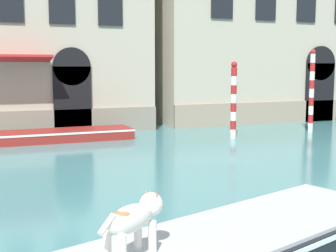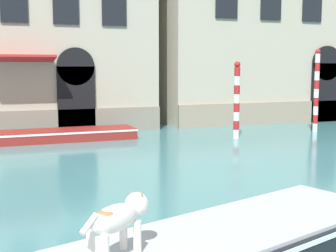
{
  "view_description": "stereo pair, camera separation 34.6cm",
  "coord_description": "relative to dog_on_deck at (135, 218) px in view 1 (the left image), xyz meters",
  "views": [
    {
      "loc": [
        -0.2,
        0.0,
        3.06
      ],
      "look_at": [
        5.28,
        13.68,
        1.2
      ],
      "focal_mm": 50.0,
      "sensor_mm": 36.0,
      "label": 1
    },
    {
      "loc": [
        0.12,
        -0.12,
        3.06
      ],
      "look_at": [
        5.28,
        13.68,
        1.2
      ],
      "focal_mm": 50.0,
      "sensor_mm": 36.0,
      "label": 2
    }
  ],
  "objects": [
    {
      "name": "palazzo_right",
      "position": [
        13.64,
        18.81,
        5.5
      ],
      "size": [
        12.99,
        6.13,
        13.23
      ],
      "color": "#B2A893",
      "rests_on": "ground_plane"
    },
    {
      "name": "dog_on_deck",
      "position": [
        0.0,
        0.0,
        0.0
      ],
      "size": [
        1.06,
        0.8,
        0.81
      ],
      "rotation": [
        0.0,
        0.0,
        0.59
      ],
      "color": "silver",
      "rests_on": "boat_foreground"
    },
    {
      "name": "mooring_pole_2",
      "position": [
        8.29,
        11.93,
        0.57
      ],
      "size": [
        0.26,
        0.26,
        3.3
      ],
      "color": "white",
      "rests_on": "ground_plane"
    },
    {
      "name": "palazzo_left",
      "position": [
        0.61,
        18.81,
        5.06
      ],
      "size": [
        11.02,
        7.4,
        12.35
      ],
      "color": "#B2A893",
      "rests_on": "ground_plane"
    },
    {
      "name": "mooring_pole_0",
      "position": [
        12.76,
        12.38,
        0.87
      ],
      "size": [
        0.24,
        0.24,
        3.9
      ],
      "color": "white",
      "rests_on": "ground_plane"
    },
    {
      "name": "boat_moored_near_palazzo",
      "position": [
        0.76,
        14.01,
        -0.86
      ],
      "size": [
        6.95,
        1.81,
        0.45
      ],
      "rotation": [
        0.0,
        0.0,
        0.01
      ],
      "color": "maroon",
      "rests_on": "ground_plane"
    }
  ]
}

